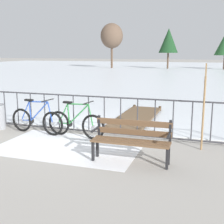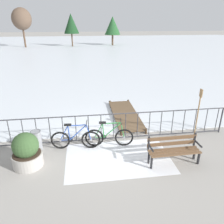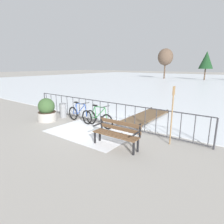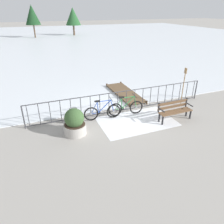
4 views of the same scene
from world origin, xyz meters
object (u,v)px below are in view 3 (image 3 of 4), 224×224
object	(u,v)px
bicycle_second	(99,118)
trash_bin	(63,110)
park_bench	(117,132)
planter_with_shrub	(47,111)
bicycle_near_railing	(80,114)
oar_upright	(172,112)

from	to	relation	value
bicycle_second	trash_bin	size ratio (longest dim) A/B	2.33
bicycle_second	park_bench	distance (m)	2.22
planter_with_shrub	trash_bin	xyz separation A→B (m)	(0.14, 0.86, -0.13)
bicycle_near_railing	trash_bin	xyz separation A→B (m)	(-1.31, 0.08, 0.00)
trash_bin	oar_upright	xyz separation A→B (m)	(5.69, -0.10, 0.76)
trash_bin	oar_upright	bearing A→B (deg)	-0.96
park_bench	planter_with_shrub	world-z (taller)	planter_with_shrub
planter_with_shrub	trash_bin	distance (m)	0.88
trash_bin	bicycle_near_railing	bearing A→B (deg)	-3.37
park_bench	oar_upright	distance (m)	1.92
bicycle_second	planter_with_shrub	bearing A→B (deg)	-163.40
bicycle_near_railing	oar_upright	world-z (taller)	oar_upright
trash_bin	oar_upright	world-z (taller)	oar_upright
park_bench	trash_bin	distance (m)	4.53
oar_upright	planter_with_shrub	bearing A→B (deg)	-172.55
trash_bin	oar_upright	size ratio (longest dim) A/B	0.37
bicycle_near_railing	oar_upright	xyz separation A→B (m)	(4.38, -0.02, 0.77)
park_bench	bicycle_near_railing	bearing A→B (deg)	157.88
planter_with_shrub	oar_upright	size ratio (longest dim) A/B	0.56
park_bench	planter_with_shrub	bearing A→B (deg)	174.28
bicycle_near_railing	oar_upright	distance (m)	4.44
trash_bin	planter_with_shrub	bearing A→B (deg)	-99.22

